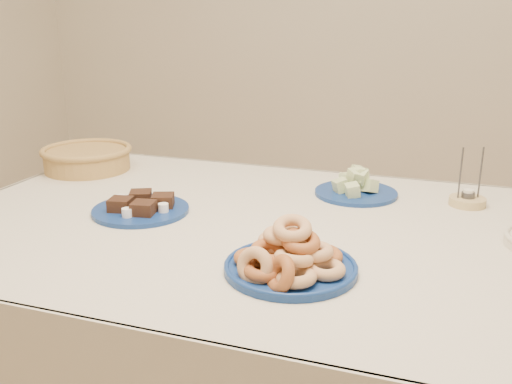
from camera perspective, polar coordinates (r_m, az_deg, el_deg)
dining_table at (r=1.50m, az=0.63°, el=-6.98°), size 1.71×1.11×0.75m
donut_platter at (r=1.18m, az=3.35°, el=-6.72°), size 0.37×0.37×0.13m
melon_plate at (r=1.71m, az=9.90°, el=0.49°), size 0.26×0.26×0.08m
brownie_plate at (r=1.57m, az=-11.42°, el=-1.52°), size 0.27×0.27×0.05m
wicker_basket at (r=2.03m, az=-16.54°, el=3.32°), size 0.38×0.38×0.08m
candle_holder at (r=1.70m, az=20.39°, el=-0.75°), size 0.13×0.13×0.17m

